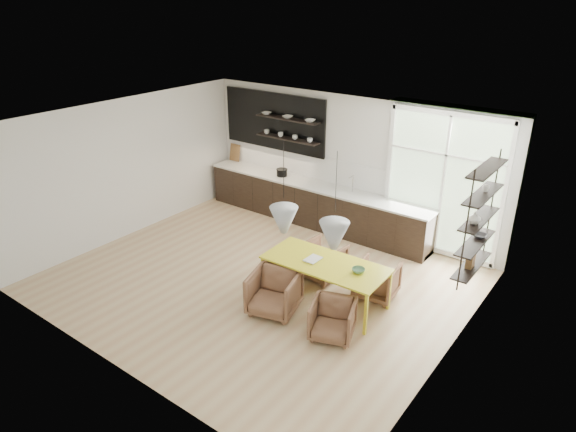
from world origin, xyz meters
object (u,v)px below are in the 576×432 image
object	(u,v)px
armchair_front_left	(274,293)
wire_stool	(266,274)
armchair_back_right	(377,280)
armchair_back_left	(322,260)
dining_table	(325,265)
armchair_front_right	(333,320)

from	to	relation	value
armchair_front_left	wire_stool	distance (m)	0.77
armchair_back_right	wire_stool	distance (m)	1.93
armchair_back_left	wire_stool	xyz separation A→B (m)	(-0.59, -0.91, -0.07)
dining_table	wire_stool	bearing A→B (deg)	-169.88
wire_stool	armchair_front_right	bearing A→B (deg)	-16.63
armchair_front_left	armchair_front_right	xyz separation A→B (m)	(1.12, 0.00, -0.05)
armchair_back_left	armchair_back_right	world-z (taller)	armchair_back_left
armchair_front_left	armchair_front_right	bearing A→B (deg)	-15.15
armchair_back_left	armchair_front_left	size ratio (longest dim) A/B	0.94
wire_stool	dining_table	bearing A→B (deg)	11.52
dining_table	armchair_back_left	xyz separation A→B (m)	(-0.49, 0.69, -0.37)
armchair_back_right	armchair_front_right	world-z (taller)	armchair_back_right
armchair_back_left	wire_stool	distance (m)	1.08
armchair_front_right	dining_table	bearing A→B (deg)	110.51
dining_table	armchair_back_right	bearing A→B (deg)	46.53
armchair_back_left	armchair_front_right	size ratio (longest dim) A/B	1.11
armchair_back_right	armchair_back_left	bearing A→B (deg)	-6.29
armchair_back_left	armchair_back_right	size ratio (longest dim) A/B	1.06
armchair_back_right	armchair_front_right	distance (m)	1.41
dining_table	armchair_front_right	distance (m)	1.03
armchair_back_right	armchair_front_left	bearing A→B (deg)	45.06
dining_table	armchair_back_left	size ratio (longest dim) A/B	2.86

